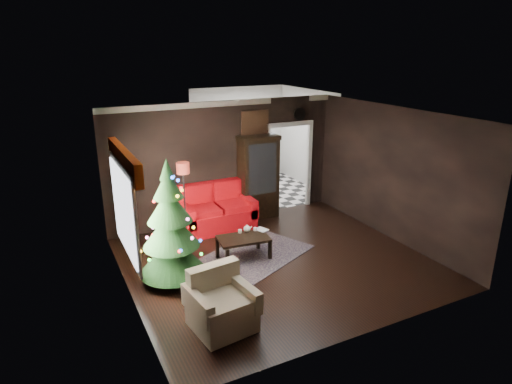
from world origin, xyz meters
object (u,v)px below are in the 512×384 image
coffee_table (244,248)px  wall_clock (299,114)px  loveseat (217,208)px  christmas_tree (170,226)px  armchair (222,301)px  kitchen_table (256,183)px  floor_lamp (185,202)px  teapot (247,229)px  curio_cabinet (258,179)px

coffee_table → wall_clock: bearing=39.5°
loveseat → wall_clock: 3.04m
christmas_tree → wall_clock: wall_clock is taller
christmas_tree → armchair: 1.78m
armchair → kitchen_table: (3.14, 5.16, -0.09)m
loveseat → kitchen_table: 2.45m
christmas_tree → coffee_table: 1.69m
coffee_table → wall_clock: 3.84m
armchair → coffee_table: (1.23, 1.88, -0.23)m
loveseat → wall_clock: size_ratio=5.31×
armchair → floor_lamp: bearing=73.7°
christmas_tree → loveseat: bearing=49.6°
floor_lamp → kitchen_table: bearing=35.8°
loveseat → teapot: 1.43m
wall_clock → teapot: bearing=-141.4°
christmas_tree → coffee_table: (1.46, 0.22, -0.82)m
coffee_table → christmas_tree: bearing=-171.4°
christmas_tree → teapot: (1.64, 0.42, -0.53)m
curio_cabinet → loveseat: bearing=-169.2°
coffee_table → teapot: bearing=49.4°
loveseat → coffee_table: size_ratio=1.75×
christmas_tree → kitchen_table: bearing=46.0°
wall_clock → floor_lamp: bearing=-168.6°
floor_lamp → christmas_tree: (-0.76, -1.61, 0.22)m
loveseat → teapot: bearing=-87.5°
christmas_tree → wall_clock: bearing=29.8°
loveseat → curio_cabinet: curio_cabinet is taller
curio_cabinet → christmas_tree: 3.42m
coffee_table → wall_clock: (2.46, 2.03, 2.15)m
loveseat → floor_lamp: floor_lamp is taller
armchair → coffee_table: size_ratio=0.90×
curio_cabinet → floor_lamp: 2.02m
loveseat → christmas_tree: (-1.57, -1.85, 0.55)m
curio_cabinet → floor_lamp: size_ratio=1.10×
loveseat → christmas_tree: size_ratio=0.77×
curio_cabinet → armchair: curio_cabinet is taller
floor_lamp → teapot: bearing=-53.6°
armchair → christmas_tree: bearing=90.8°
teapot → armchair: bearing=-124.0°
loveseat → wall_clock: wall_clock is taller
coffee_table → kitchen_table: 3.79m
teapot → kitchen_table: (1.74, 3.07, -0.15)m
curio_cabinet → kitchen_table: bearing=65.6°
loveseat → armchair: loveseat is taller
christmas_tree → armchair: size_ratio=2.53×
curio_cabinet → coffee_table: 2.35m
curio_cabinet → armchair: bearing=-123.8°
christmas_tree → teapot: 1.77m
curio_cabinet → armchair: size_ratio=2.17×
curio_cabinet → teapot: size_ratio=12.38×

